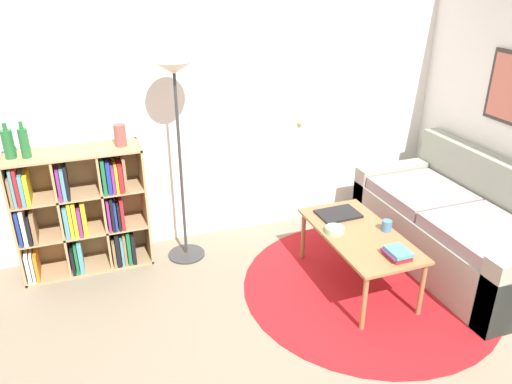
{
  "coord_description": "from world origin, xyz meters",
  "views": [
    {
      "loc": [
        -1.19,
        -1.72,
        2.33
      ],
      "look_at": [
        -0.11,
        1.25,
        0.85
      ],
      "focal_mm": 35.0,
      "sensor_mm": 36.0,
      "label": 1
    }
  ],
  "objects_px": {
    "bottle_middle": "(24,143)",
    "vase_on_shelf": "(120,135)",
    "couch": "(461,229)",
    "cup": "(387,226)",
    "bookshelf": "(80,212)",
    "floor_lamp": "(176,98)",
    "laptop": "(338,214)",
    "bowl": "(335,230)",
    "coffee_table": "(359,238)",
    "bottle_left": "(8,144)"
  },
  "relations": [
    {
      "from": "coffee_table",
      "to": "laptop",
      "type": "height_order",
      "value": "laptop"
    },
    {
      "from": "coffee_table",
      "to": "vase_on_shelf",
      "type": "bearing_deg",
      "value": 147.89
    },
    {
      "from": "laptop",
      "to": "couch",
      "type": "bearing_deg",
      "value": -16.96
    },
    {
      "from": "laptop",
      "to": "bowl",
      "type": "relative_size",
      "value": 2.32
    },
    {
      "from": "cup",
      "to": "bottle_middle",
      "type": "distance_m",
      "value": 2.74
    },
    {
      "from": "floor_lamp",
      "to": "coffee_table",
      "type": "relative_size",
      "value": 1.58
    },
    {
      "from": "floor_lamp",
      "to": "vase_on_shelf",
      "type": "distance_m",
      "value": 0.53
    },
    {
      "from": "bookshelf",
      "to": "couch",
      "type": "relative_size",
      "value": 0.57
    },
    {
      "from": "floor_lamp",
      "to": "vase_on_shelf",
      "type": "height_order",
      "value": "floor_lamp"
    },
    {
      "from": "bookshelf",
      "to": "bowl",
      "type": "xyz_separation_m",
      "value": [
        1.79,
        -0.92,
        -0.02
      ]
    },
    {
      "from": "bookshelf",
      "to": "cup",
      "type": "bearing_deg",
      "value": -25.36
    },
    {
      "from": "laptop",
      "to": "bowl",
      "type": "bearing_deg",
      "value": -123.73
    },
    {
      "from": "cup",
      "to": "bottle_middle",
      "type": "relative_size",
      "value": 0.31
    },
    {
      "from": "floor_lamp",
      "to": "couch",
      "type": "relative_size",
      "value": 0.93
    },
    {
      "from": "couch",
      "to": "bowl",
      "type": "height_order",
      "value": "couch"
    },
    {
      "from": "vase_on_shelf",
      "to": "laptop",
      "type": "bearing_deg",
      "value": -23.41
    },
    {
      "from": "laptop",
      "to": "vase_on_shelf",
      "type": "bearing_deg",
      "value": 156.59
    },
    {
      "from": "bottle_left",
      "to": "vase_on_shelf",
      "type": "height_order",
      "value": "bottle_left"
    },
    {
      "from": "bottle_middle",
      "to": "bowl",
      "type": "bearing_deg",
      "value": -23.36
    },
    {
      "from": "coffee_table",
      "to": "bowl",
      "type": "height_order",
      "value": "bowl"
    },
    {
      "from": "couch",
      "to": "laptop",
      "type": "bearing_deg",
      "value": 163.04
    },
    {
      "from": "couch",
      "to": "bookshelf",
      "type": "bearing_deg",
      "value": 161.52
    },
    {
      "from": "couch",
      "to": "cup",
      "type": "height_order",
      "value": "couch"
    },
    {
      "from": "cup",
      "to": "bottle_middle",
      "type": "bearing_deg",
      "value": 157.79
    },
    {
      "from": "coffee_table",
      "to": "bottle_left",
      "type": "relative_size",
      "value": 4.0
    },
    {
      "from": "couch",
      "to": "bottle_middle",
      "type": "distance_m",
      "value": 3.48
    },
    {
      "from": "coffee_table",
      "to": "vase_on_shelf",
      "type": "xyz_separation_m",
      "value": [
        -1.59,
        1.0,
        0.69
      ]
    },
    {
      "from": "bowl",
      "to": "vase_on_shelf",
      "type": "relative_size",
      "value": 0.85
    },
    {
      "from": "bookshelf",
      "to": "laptop",
      "type": "bearing_deg",
      "value": -19.24
    },
    {
      "from": "bowl",
      "to": "bottle_middle",
      "type": "xyz_separation_m",
      "value": [
        -2.09,
        0.9,
        0.65
      ]
    },
    {
      "from": "bookshelf",
      "to": "coffee_table",
      "type": "bearing_deg",
      "value": -26.87
    },
    {
      "from": "floor_lamp",
      "to": "laptop",
      "type": "distance_m",
      "value": 1.57
    },
    {
      "from": "bowl",
      "to": "vase_on_shelf",
      "type": "bearing_deg",
      "value": 146.82
    },
    {
      "from": "bottle_left",
      "to": "couch",
      "type": "bearing_deg",
      "value": -16.49
    },
    {
      "from": "bottle_middle",
      "to": "vase_on_shelf",
      "type": "bearing_deg",
      "value": 1.85
    },
    {
      "from": "bottle_left",
      "to": "cup",
      "type": "bearing_deg",
      "value": -21.93
    },
    {
      "from": "bottle_middle",
      "to": "vase_on_shelf",
      "type": "relative_size",
      "value": 1.6
    },
    {
      "from": "couch",
      "to": "laptop",
      "type": "xyz_separation_m",
      "value": [
        -1.0,
        0.3,
        0.17
      ]
    },
    {
      "from": "bookshelf",
      "to": "bottle_middle",
      "type": "xyz_separation_m",
      "value": [
        -0.3,
        -0.02,
        0.63
      ]
    },
    {
      "from": "couch",
      "to": "vase_on_shelf",
      "type": "relative_size",
      "value": 10.52
    },
    {
      "from": "bowl",
      "to": "vase_on_shelf",
      "type": "height_order",
      "value": "vase_on_shelf"
    },
    {
      "from": "bookshelf",
      "to": "cup",
      "type": "height_order",
      "value": "bookshelf"
    },
    {
      "from": "bookshelf",
      "to": "cup",
      "type": "xyz_separation_m",
      "value": [
        2.17,
        -1.03,
        -0.0
      ]
    },
    {
      "from": "couch",
      "to": "floor_lamp",
      "type": "bearing_deg",
      "value": 158.17
    },
    {
      "from": "bookshelf",
      "to": "bowl",
      "type": "distance_m",
      "value": 2.01
    },
    {
      "from": "bowl",
      "to": "bookshelf",
      "type": "bearing_deg",
      "value": 152.73
    },
    {
      "from": "floor_lamp",
      "to": "bowl",
      "type": "bearing_deg",
      "value": -38.97
    },
    {
      "from": "laptop",
      "to": "bottle_left",
      "type": "relative_size",
      "value": 1.27
    },
    {
      "from": "cup",
      "to": "laptop",
      "type": "bearing_deg",
      "value": 122.37
    },
    {
      "from": "floor_lamp",
      "to": "vase_on_shelf",
      "type": "xyz_separation_m",
      "value": [
        -0.43,
        0.13,
        -0.28
      ]
    }
  ]
}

